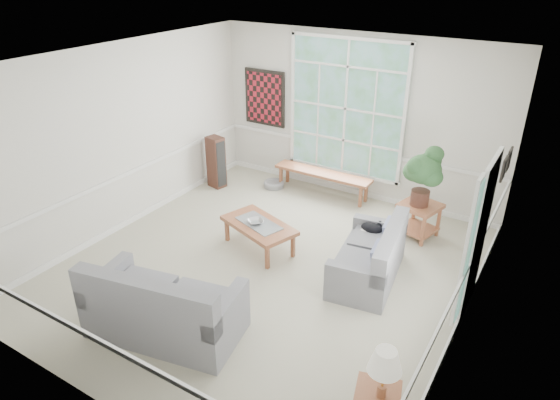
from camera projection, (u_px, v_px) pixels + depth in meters
The scene contains 23 objects.
floor at pixel (267, 267), 7.40m from camera, with size 5.50×6.00×0.01m, color #A9A58E.
ceiling at pixel (264, 61), 6.06m from camera, with size 5.50×6.00×0.02m, color white.
wall_back at pixel (356, 118), 9.02m from camera, with size 5.50×0.02×3.00m, color silver.
wall_front at pixel (83, 289), 4.44m from camera, with size 5.50×0.02×3.00m, color silver.
wall_left at pixel (123, 138), 8.02m from camera, with size 0.02×6.00×3.00m, color silver.
wall_right at pixel (477, 227), 5.44m from camera, with size 0.02×6.00×3.00m, color silver.
window_back at pixel (346, 108), 9.01m from camera, with size 2.30×0.08×2.40m, color white.
entry_door at pixel (478, 237), 6.12m from camera, with size 0.08×0.90×2.10m, color white.
door_sidelight at pixel (467, 254), 5.59m from camera, with size 0.08×0.26×1.90m, color white.
wall_art at pixel (265, 98), 9.85m from camera, with size 0.90×0.06×1.10m, color #591319.
wall_frame_near at pixel (503, 169), 6.77m from camera, with size 0.04×0.26×0.32m, color black.
wall_frame_far at pixel (508, 159), 7.08m from camera, with size 0.04×0.26×0.32m, color black.
loveseat_right at pixel (368, 252), 6.99m from camera, with size 0.80×1.54×0.83m, color slate.
loveseat_front at pixel (164, 298), 5.94m from camera, with size 1.81×0.94×0.98m, color slate.
coffee_table at pixel (259, 236), 7.77m from camera, with size 1.19×0.65×0.44m, color brown.
pewter_bowl at pixel (256, 221), 7.66m from camera, with size 0.29×0.29×0.07m, color gray.
window_bench at pixel (322, 183), 9.53m from camera, with size 1.91×0.37×0.45m, color brown.
end_table at pixel (418, 220), 8.09m from camera, with size 0.58×0.58×0.58m, color brown.
houseplant at pixel (423, 176), 7.72m from camera, with size 0.58×0.58×1.00m, color #2A522A, non-canonical shape.
table_lamp at pixel (384, 374), 4.58m from camera, with size 0.32×0.32×0.56m, color white, non-canonical shape.
pet_bed at pixel (274, 184), 9.88m from camera, with size 0.42×0.42×0.12m, color gray.
floor_speaker at pixel (216, 162), 9.73m from camera, with size 0.32×0.25×1.02m, color #3F2118.
cat at pixel (372, 228), 7.43m from camera, with size 0.33×0.24×0.16m, color black.
Camera 1 is at (3.40, -5.16, 4.19)m, focal length 32.00 mm.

